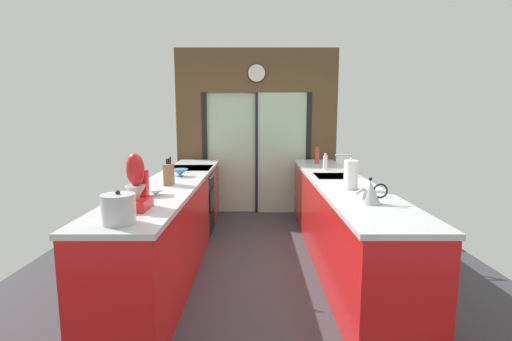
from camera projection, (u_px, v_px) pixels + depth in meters
ground_plane at (256, 250)px, 4.43m from camera, size 5.04×7.60×0.02m
back_wall_unit at (256, 122)px, 5.99m from camera, size 2.64×0.12×2.70m
left_counter_run at (172, 224)px, 3.90m from camera, size 0.62×3.80×0.92m
right_counter_run at (337, 220)px, 4.07m from camera, size 0.62×3.80×0.92m
sink_faucet at (347, 161)px, 4.23m from camera, size 0.19×0.02×0.25m
oven_range at (190, 201)px, 5.01m from camera, size 0.60×0.60×0.92m
mixing_bowl_near at (155, 192)px, 3.18m from camera, size 0.20×0.20×0.06m
mixing_bowl_far at (179, 172)px, 4.20m from camera, size 0.19×0.19×0.09m
knife_block at (168, 174)px, 3.67m from camera, size 0.08×0.14×0.29m
stand_mixer at (136, 188)px, 2.68m from camera, size 0.17×0.27×0.42m
stock_pot at (118, 209)px, 2.32m from camera, size 0.22×0.22×0.22m
kettle at (369, 192)px, 2.87m from camera, size 0.26×0.17×0.21m
soap_bottle_near at (325, 162)px, 4.72m from camera, size 0.06×0.06×0.24m
soap_bottle_far at (316, 156)px, 5.35m from camera, size 0.07×0.07×0.27m
paper_towel_roll at (350, 175)px, 3.45m from camera, size 0.15×0.15×0.30m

